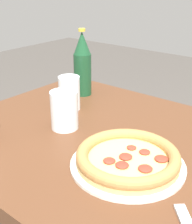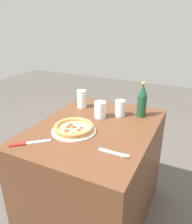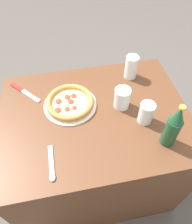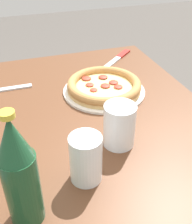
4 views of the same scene
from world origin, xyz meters
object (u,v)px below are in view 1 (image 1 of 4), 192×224
Objects in this scene: pizza_veggie at (128,159)px; glass_cola at (64,112)px; glass_water at (69,95)px; beer_bottle at (82,64)px.

pizza_veggie is 0.27m from glass_cola.
pizza_veggie is 2.41× the size of glass_water.
beer_bottle is (0.06, -0.14, 0.07)m from glass_water.
beer_bottle reaches higher than glass_cola.
glass_cola is (-0.09, 0.11, 0.00)m from glass_water.
glass_water is 0.16m from beer_bottle.
glass_water is 0.46× the size of beer_bottle.
beer_bottle is at bearing -66.21° from glass_water.
beer_bottle reaches higher than pizza_veggie.
pizza_veggie is at bearing 154.34° from glass_water.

